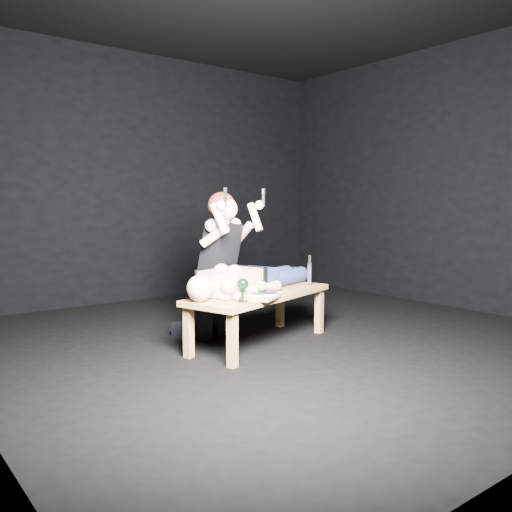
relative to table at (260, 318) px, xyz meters
name	(u,v)px	position (x,y,z in m)	size (l,w,h in m)	color
ground	(279,337)	(0.29, 0.09, -0.23)	(5.00, 5.00, 0.00)	black
back_wall	(149,178)	(0.29, 2.59, 1.27)	(5.00, 5.00, 0.00)	black
table	(260,318)	(0.00, 0.00, 0.00)	(1.43, 0.54, 0.45)	#B47946
lying_man	(253,275)	(0.01, 0.11, 0.35)	(1.39, 0.42, 0.26)	#E9B094
kneeling_woman	(213,264)	(-0.20, 0.41, 0.44)	(0.71, 0.79, 1.33)	black
serving_tray	(261,296)	(-0.15, -0.21, 0.24)	(0.39, 0.28, 0.02)	tan
plate	(261,293)	(-0.15, -0.21, 0.26)	(0.26, 0.26, 0.02)	white
apple	(262,286)	(-0.13, -0.20, 0.31)	(0.08, 0.08, 0.08)	green
goblet	(243,290)	(-0.38, -0.29, 0.32)	(0.09, 0.09, 0.18)	black
fork_flat	(249,299)	(-0.28, -0.23, 0.23)	(0.01, 0.15, 0.01)	#B2B2B7
knife_flat	(279,293)	(0.07, -0.17, 0.23)	(0.01, 0.15, 0.01)	#B2B2B7
spoon_flat	(270,292)	(0.07, -0.06, 0.23)	(0.01, 0.15, 0.01)	#B2B2B7
carving_knife	(310,270)	(0.58, 0.01, 0.36)	(0.04, 0.04, 0.28)	#B2B2B7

